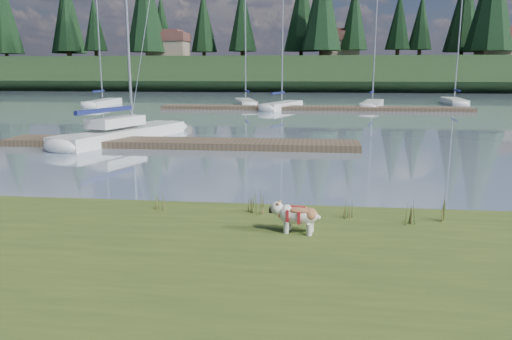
# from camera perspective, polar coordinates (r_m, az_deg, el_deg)

# --- Properties ---
(ground) EXTENTS (200.00, 200.00, 0.00)m
(ground) POSITION_cam_1_polar(r_m,az_deg,el_deg) (42.89, 3.89, 6.90)
(ground) COLOR #8498AD
(ground) RESTS_ON ground
(bank) EXTENTS (60.00, 9.00, 0.35)m
(bank) POSITION_cam_1_polar(r_m,az_deg,el_deg) (7.72, -8.98, -13.79)
(bank) COLOR #41531D
(bank) RESTS_ON ground
(ridge) EXTENTS (200.00, 20.00, 5.00)m
(ridge) POSITION_cam_1_polar(r_m,az_deg,el_deg) (85.74, 5.28, 10.87)
(ridge) COLOR #1C3118
(ridge) RESTS_ON ground
(bulldog) EXTENTS (0.98, 0.49, 0.58)m
(bulldog) POSITION_cam_1_polar(r_m,az_deg,el_deg) (9.63, 4.75, -5.06)
(bulldog) COLOR silver
(bulldog) RESTS_ON bank
(sailboat_main) EXTENTS (4.63, 9.18, 13.05)m
(sailboat_main) POSITION_cam_1_polar(r_m,az_deg,el_deg) (25.84, -14.02, 4.46)
(sailboat_main) COLOR silver
(sailboat_main) RESTS_ON ground
(dock_near) EXTENTS (16.00, 2.00, 0.30)m
(dock_near) POSITION_cam_1_polar(r_m,az_deg,el_deg) (22.75, -8.74, 3.05)
(dock_near) COLOR #4C3D2C
(dock_near) RESTS_ON ground
(dock_far) EXTENTS (26.00, 2.20, 0.30)m
(dock_far) POSITION_cam_1_polar(r_m,az_deg,el_deg) (42.84, 6.59, 7.05)
(dock_far) COLOR #4C3D2C
(dock_far) RESTS_ON ground
(sailboat_bg_0) EXTENTS (1.60, 7.20, 10.48)m
(sailboat_bg_0) POSITION_cam_1_polar(r_m,az_deg,el_deg) (49.80, -16.84, 7.46)
(sailboat_bg_0) COLOR silver
(sailboat_bg_0) RESTS_ON ground
(sailboat_bg_1) EXTENTS (3.14, 7.18, 10.64)m
(sailboat_bg_1) POSITION_cam_1_polar(r_m,az_deg,el_deg) (47.77, -1.28, 7.79)
(sailboat_bg_1) COLOR silver
(sailboat_bg_1) RESTS_ON ground
(sailboat_bg_2) EXTENTS (3.77, 7.17, 10.80)m
(sailboat_bg_2) POSITION_cam_1_polar(r_m,az_deg,el_deg) (44.26, 3.29, 7.48)
(sailboat_bg_2) COLOR silver
(sailboat_bg_2) RESTS_ON ground
(sailboat_bg_3) EXTENTS (2.95, 7.51, 10.91)m
(sailboat_bg_3) POSITION_cam_1_polar(r_m,az_deg,el_deg) (46.95, 13.22, 7.42)
(sailboat_bg_3) COLOR silver
(sailboat_bg_3) RESTS_ON ground
(sailboat_bg_4) EXTENTS (2.02, 7.61, 11.14)m
(sailboat_bg_4) POSITION_cam_1_polar(r_m,az_deg,el_deg) (53.10, 21.57, 7.37)
(sailboat_bg_4) COLOR silver
(sailboat_bg_4) RESTS_ON ground
(weed_0) EXTENTS (0.17, 0.14, 0.64)m
(weed_0) POSITION_cam_1_polar(r_m,az_deg,el_deg) (10.81, 0.47, -3.68)
(weed_0) COLOR #475B23
(weed_0) RESTS_ON bank
(weed_1) EXTENTS (0.17, 0.14, 0.51)m
(weed_1) POSITION_cam_1_polar(r_m,az_deg,el_deg) (10.95, -0.55, -3.77)
(weed_1) COLOR #475B23
(weed_1) RESTS_ON bank
(weed_2) EXTENTS (0.17, 0.14, 0.57)m
(weed_2) POSITION_cam_1_polar(r_m,az_deg,el_deg) (10.59, 17.11, -4.71)
(weed_2) COLOR #475B23
(weed_2) RESTS_ON bank
(weed_3) EXTENTS (0.17, 0.14, 0.52)m
(weed_3) POSITION_cam_1_polar(r_m,az_deg,el_deg) (11.37, -10.87, -3.38)
(weed_3) COLOR #475B23
(weed_3) RESTS_ON bank
(weed_4) EXTENTS (0.17, 0.14, 0.46)m
(weed_4) POSITION_cam_1_polar(r_m,az_deg,el_deg) (10.72, 10.52, -4.45)
(weed_4) COLOR #475B23
(weed_4) RESTS_ON bank
(weed_5) EXTENTS (0.17, 0.14, 0.64)m
(weed_5) POSITION_cam_1_polar(r_m,az_deg,el_deg) (11.02, 20.57, -4.13)
(weed_5) COLOR #475B23
(weed_5) RESTS_ON bank
(mud_lip) EXTENTS (60.00, 0.50, 0.14)m
(mud_lip) POSITION_cam_1_polar(r_m,az_deg,el_deg) (11.78, -3.29, -5.20)
(mud_lip) COLOR #33281C
(mud_lip) RESTS_ON ground
(conifer_1) EXTENTS (4.40, 4.40, 11.30)m
(conifer_1) POSITION_cam_1_polar(r_m,az_deg,el_deg) (93.95, -20.86, 15.60)
(conifer_1) COLOR #382619
(conifer_1) RESTS_ON ridge
(conifer_2) EXTENTS (6.60, 6.60, 16.05)m
(conifer_2) POSITION_cam_1_polar(r_m,az_deg,el_deg) (85.68, -12.52, 18.05)
(conifer_2) COLOR #382619
(conifer_2) RESTS_ON ridge
(conifer_3) EXTENTS (4.84, 4.84, 12.25)m
(conifer_3) POSITION_cam_1_polar(r_m,az_deg,el_deg) (85.95, -1.61, 17.08)
(conifer_3) COLOR #382619
(conifer_3) RESTS_ON ridge
(conifer_4) EXTENTS (6.16, 6.16, 15.10)m
(conifer_4) POSITION_cam_1_polar(r_m,az_deg,el_deg) (79.30, 7.59, 18.44)
(conifer_4) COLOR #382619
(conifer_4) RESTS_ON ridge
(conifer_5) EXTENTS (3.96, 3.96, 10.35)m
(conifer_5) POSITION_cam_1_polar(r_m,az_deg,el_deg) (84.06, 16.04, 16.15)
(conifer_5) COLOR #382619
(conifer_5) RESTS_ON ridge
(house_0) EXTENTS (6.30, 5.30, 4.65)m
(house_0) POSITION_cam_1_polar(r_m,az_deg,el_deg) (86.19, -9.95, 13.95)
(house_0) COLOR gray
(house_0) RESTS_ON ridge
(house_1) EXTENTS (6.30, 5.30, 4.65)m
(house_1) POSITION_cam_1_polar(r_m,az_deg,el_deg) (83.90, 9.53, 14.03)
(house_1) COLOR gray
(house_1) RESTS_ON ridge
(house_2) EXTENTS (6.30, 5.30, 4.65)m
(house_2) POSITION_cam_1_polar(r_m,az_deg,el_deg) (86.48, 26.12, 12.97)
(house_2) COLOR gray
(house_2) RESTS_ON ridge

